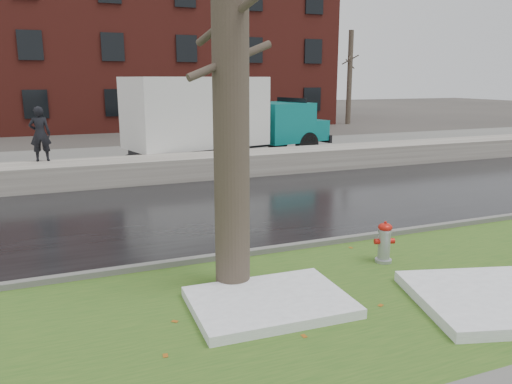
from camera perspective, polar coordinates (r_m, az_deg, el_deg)
name	(u,v)px	position (r m, az deg, el deg)	size (l,w,h in m)	color
ground	(306,271)	(8.68, 5.72, -8.97)	(120.00, 120.00, 0.00)	#47423D
verge	(345,299)	(7.68, 10.16, -11.95)	(60.00, 4.50, 0.04)	#2C531B
road	(223,208)	(12.63, -3.81, -1.86)	(60.00, 7.00, 0.03)	black
parking_lot	(157,159)	(20.71, -11.26, 3.72)	(60.00, 9.00, 0.03)	slate
curb	(281,249)	(9.49, 2.91, -6.52)	(60.00, 0.15, 0.14)	slate
snowbank	(182,167)	(16.51, -8.44, 2.80)	(60.00, 1.60, 0.75)	#ACA99E
brick_building	(135,53)	(37.60, -13.68, 15.23)	(26.00, 12.00, 10.00)	maroon
bg_tree_center	(8,76)	(33.18, -26.49, 11.75)	(1.40, 1.62, 6.50)	brown
bg_tree_right	(350,77)	(36.88, 10.65, 12.83)	(1.40, 1.62, 6.50)	brown
fire_hydrant	(384,240)	(9.09, 14.46, -5.38)	(0.37, 0.34, 0.75)	#9B9EA3
tree	(231,65)	(7.30, -2.93, 14.24)	(1.37, 1.61, 6.66)	brown
box_truck	(220,118)	(19.53, -4.10, 8.48)	(9.93, 4.13, 3.28)	black
worker	(40,134)	(16.49, -23.45, 6.11)	(0.60, 0.40, 1.66)	black
snow_patch_near	(508,299)	(8.20, 26.82, -10.81)	(2.60, 2.00, 0.16)	white
snow_patch_far	(270,302)	(7.27, 1.57, -12.46)	(2.20, 1.60, 0.14)	white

